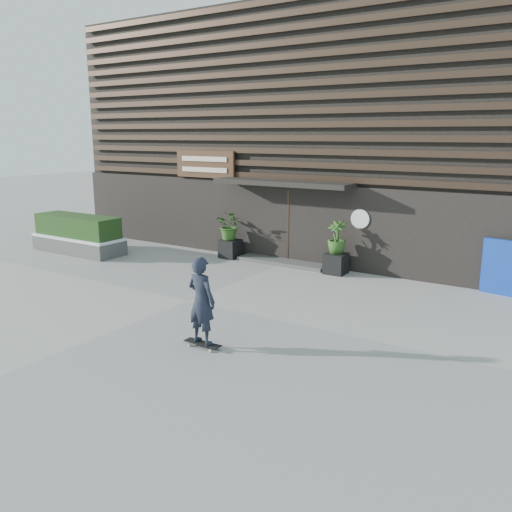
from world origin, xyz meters
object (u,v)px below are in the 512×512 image
Objects in this scene: planter_pot_right at (336,264)px; skateboarder at (201,301)px; raised_bed at (79,245)px; planter_pot_left at (230,249)px.

skateboarder is (0.20, -6.50, 0.63)m from planter_pot_right.
planter_pot_left is at bearing 23.91° from raised_bed.
planter_pot_left is 1.00× the size of planter_pot_right.
planter_pot_left and planter_pot_right have the same top height.
raised_bed is 9.92m from skateboarder.
skateboarder is at bearing -88.22° from planter_pot_right.
skateboarder reaches higher than planter_pot_right.
raised_bed is at bearing -156.09° from planter_pot_left.
skateboarder is (8.90, -4.33, 0.68)m from raised_bed.
planter_pot_left is 5.35m from raised_bed.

